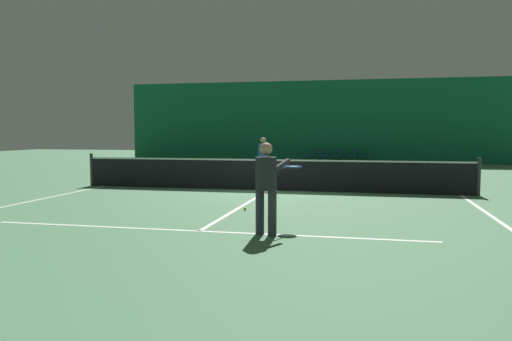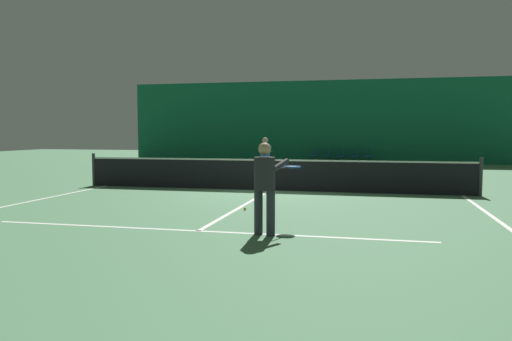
# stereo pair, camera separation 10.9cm
# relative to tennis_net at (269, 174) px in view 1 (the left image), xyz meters

# --- Properties ---
(ground_plane) EXTENTS (60.00, 60.00, 0.00)m
(ground_plane) POSITION_rel_tennis_net_xyz_m (0.00, 0.00, -0.51)
(ground_plane) COLOR #4C7F56
(backdrop_curtain) EXTENTS (23.00, 0.12, 4.75)m
(backdrop_curtain) POSITION_rel_tennis_net_xyz_m (0.00, 14.44, 1.86)
(backdrop_curtain) COLOR #146042
(backdrop_curtain) RESTS_ON ground
(court_line_baseline_far) EXTENTS (11.00, 0.10, 0.00)m
(court_line_baseline_far) POSITION_rel_tennis_net_xyz_m (0.00, 11.90, -0.51)
(court_line_baseline_far) COLOR white
(court_line_baseline_far) RESTS_ON ground
(court_line_service_far) EXTENTS (8.25, 0.10, 0.00)m
(court_line_service_far) POSITION_rel_tennis_net_xyz_m (0.00, 6.40, -0.51)
(court_line_service_far) COLOR white
(court_line_service_far) RESTS_ON ground
(court_line_service_near) EXTENTS (8.25, 0.10, 0.00)m
(court_line_service_near) POSITION_rel_tennis_net_xyz_m (0.00, -6.40, -0.51)
(court_line_service_near) COLOR white
(court_line_service_near) RESTS_ON ground
(court_line_sideline_left) EXTENTS (0.10, 23.80, 0.00)m
(court_line_sideline_left) POSITION_rel_tennis_net_xyz_m (-5.50, 0.00, -0.51)
(court_line_sideline_left) COLOR white
(court_line_sideline_left) RESTS_ON ground
(court_line_sideline_right) EXTENTS (0.10, 23.80, 0.00)m
(court_line_sideline_right) POSITION_rel_tennis_net_xyz_m (5.50, 0.00, -0.51)
(court_line_sideline_right) COLOR white
(court_line_sideline_right) RESTS_ON ground
(court_line_centre) EXTENTS (0.10, 12.80, 0.00)m
(court_line_centre) POSITION_rel_tennis_net_xyz_m (0.00, 0.00, -0.51)
(court_line_centre) COLOR white
(court_line_centre) RESTS_ON ground
(tennis_net) EXTENTS (12.00, 0.10, 1.07)m
(tennis_net) POSITION_rel_tennis_net_xyz_m (0.00, 0.00, 0.00)
(tennis_net) COLOR black
(tennis_net) RESTS_ON ground
(player_near) EXTENTS (0.78, 1.36, 1.60)m
(player_near) POSITION_rel_tennis_net_xyz_m (1.24, -6.41, 0.42)
(player_near) COLOR #2D2D38
(player_near) RESTS_ON ground
(player_far) EXTENTS (0.72, 1.35, 1.57)m
(player_far) POSITION_rel_tennis_net_xyz_m (-0.81, 3.08, 0.41)
(player_far) COLOR navy
(player_far) RESTS_ON ground
(courtside_chair_0) EXTENTS (0.44, 0.44, 0.84)m
(courtside_chair_0) POSITION_rel_tennis_net_xyz_m (-0.25, 13.89, -0.03)
(courtside_chair_0) COLOR #2D2D2D
(courtside_chair_0) RESTS_ON ground
(courtside_chair_1) EXTENTS (0.44, 0.44, 0.84)m
(courtside_chair_1) POSITION_rel_tennis_net_xyz_m (0.53, 13.89, -0.03)
(courtside_chair_1) COLOR #2D2D2D
(courtside_chair_1) RESTS_ON ground
(courtside_chair_2) EXTENTS (0.44, 0.44, 0.84)m
(courtside_chair_2) POSITION_rel_tennis_net_xyz_m (1.31, 13.89, -0.03)
(courtside_chair_2) COLOR #2D2D2D
(courtside_chair_2) RESTS_ON ground
(courtside_chair_3) EXTENTS (0.44, 0.44, 0.84)m
(courtside_chair_3) POSITION_rel_tennis_net_xyz_m (2.08, 13.89, -0.03)
(courtside_chair_3) COLOR #2D2D2D
(courtside_chair_3) RESTS_ON ground
(courtside_chair_4) EXTENTS (0.44, 0.44, 0.84)m
(courtside_chair_4) POSITION_rel_tennis_net_xyz_m (2.86, 13.89, -0.03)
(courtside_chair_4) COLOR #2D2D2D
(courtside_chair_4) RESTS_ON ground
(tennis_ball) EXTENTS (0.07, 0.07, 0.07)m
(tennis_ball) POSITION_rel_tennis_net_xyz_m (0.22, -3.89, -0.48)
(tennis_ball) COLOR #D1DB33
(tennis_ball) RESTS_ON ground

